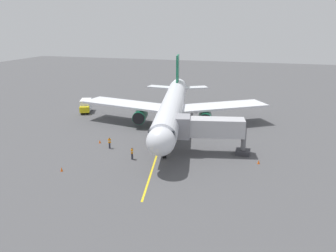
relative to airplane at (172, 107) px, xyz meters
name	(u,v)px	position (x,y,z in m)	size (l,w,h in m)	color
ground_plane	(186,125)	(-1.80, -2.65, -4.00)	(220.00, 220.00, 0.00)	#4C4C4F
apron_lead_in_line	(162,140)	(-0.06, 6.28, -4.00)	(0.24, 40.00, 0.01)	yellow
airplane	(172,107)	(0.00, 0.00, 0.00)	(34.10, 40.09, 11.50)	silver
jet_bridge	(204,128)	(-7.52, 9.98, -0.24)	(11.51, 4.93, 5.40)	#B7B7BC
ground_crew_marshaller	(132,153)	(1.38, 15.19, -3.12)	(0.33, 0.44, 1.71)	#23232D
ground_crew_wing_walker	(110,143)	(6.24, 12.14, -3.12)	(0.45, 0.47, 1.71)	#23232D
ground_crew_loader	(149,137)	(1.56, 7.75, -3.12)	(0.37, 0.46, 1.71)	#23232D
box_truck_near_nose	(86,106)	(20.55, -6.18, -2.62)	(3.48, 4.99, 2.62)	yellow
safety_cone_nose_left	(62,169)	(8.41, 21.44, -3.73)	(0.32, 0.32, 0.55)	#F2590F
safety_cone_nose_right	(100,141)	(8.74, 10.47, -3.73)	(0.32, 0.32, 0.55)	#F2590F
safety_cone_wing_port	(259,162)	(-15.36, 11.86, -3.73)	(0.32, 0.32, 0.55)	#F2590F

